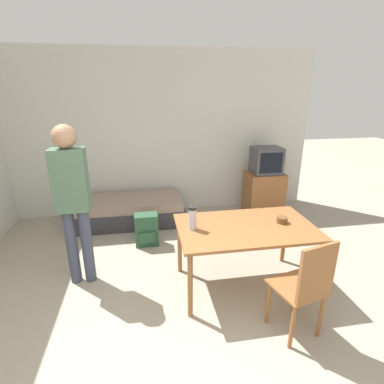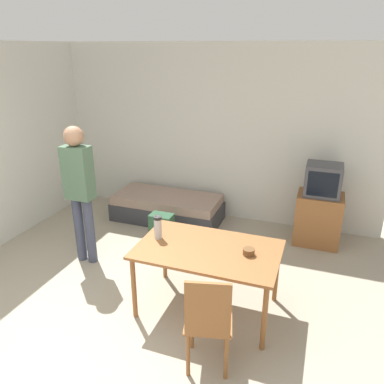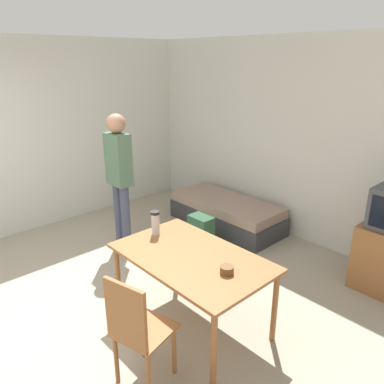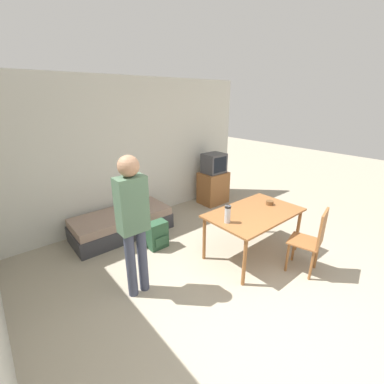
% 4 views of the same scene
% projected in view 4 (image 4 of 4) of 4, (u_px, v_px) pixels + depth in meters
% --- Properties ---
extents(ground_plane, '(20.00, 20.00, 0.00)m').
position_uv_depth(ground_plane, '(281.00, 328.00, 2.77)').
color(ground_plane, '#9E937F').
extents(wall_back, '(5.57, 0.06, 2.70)m').
position_uv_depth(wall_back, '(125.00, 153.00, 4.80)').
color(wall_back, silver).
rests_on(wall_back, ground_plane).
extents(daybed, '(1.72, 0.76, 0.42)m').
position_uv_depth(daybed, '(122.00, 224.00, 4.61)').
color(daybed, '#333338').
rests_on(daybed, ground_plane).
extents(tv, '(0.61, 0.48, 1.17)m').
position_uv_depth(tv, '(213.00, 181.00, 5.89)').
color(tv, brown).
rests_on(tv, ground_plane).
extents(dining_table, '(1.44, 0.89, 0.73)m').
position_uv_depth(dining_table, '(254.00, 216.00, 3.86)').
color(dining_table, brown).
rests_on(dining_table, ground_plane).
extents(wooden_chair, '(0.48, 0.48, 0.97)m').
position_uv_depth(wooden_chair, '(313.00, 239.00, 3.48)').
color(wooden_chair, brown).
rests_on(wooden_chair, ground_plane).
extents(person_standing, '(0.34, 0.24, 1.78)m').
position_uv_depth(person_standing, '(133.00, 218.00, 2.94)').
color(person_standing, '#3D4256').
rests_on(person_standing, ground_plane).
extents(thermos_flask, '(0.09, 0.09, 0.25)m').
position_uv_depth(thermos_flask, '(228.00, 213.00, 3.47)').
color(thermos_flask, '#B7B7BC').
rests_on(thermos_flask, dining_table).
extents(mate_bowl, '(0.11, 0.11, 0.06)m').
position_uv_depth(mate_bowl, '(270.00, 203.00, 4.08)').
color(mate_bowl, brown).
rests_on(mate_bowl, dining_table).
extents(backpack, '(0.32, 0.24, 0.46)m').
position_uv_depth(backpack, '(157.00, 235.00, 4.19)').
color(backpack, '#284C33').
rests_on(backpack, ground_plane).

